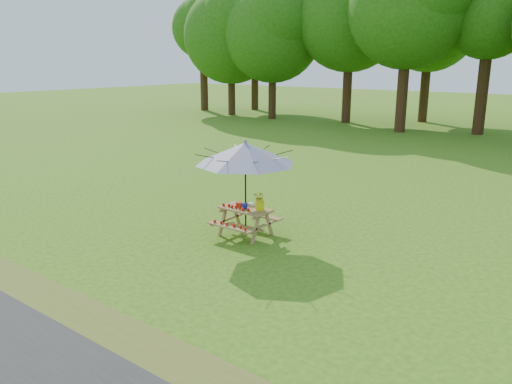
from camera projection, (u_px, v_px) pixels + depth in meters
The scene contains 7 objects.
ground at pixel (289, 294), 8.72m from camera, with size 120.00×120.00×0.00m, color #396C14.
drygrass_strip at pixel (171, 371), 6.57m from camera, with size 120.00×1.20×0.01m, color olive.
picnic_table at pixel (246, 222), 11.56m from camera, with size 1.20×1.32×0.67m.
patio_umbrella at pixel (245, 153), 11.15m from camera, with size 2.54×2.54×2.26m.
produce_bins at pixel (244, 205), 11.52m from camera, with size 0.33×0.38×0.13m.
tomatoes_row at pixel (236, 207), 11.41m from camera, with size 0.77×0.13×0.07m, color red, non-canonical shape.
flower_bucket at pixel (260, 200), 11.27m from camera, with size 0.29×0.25×0.45m.
Camera 1 is at (4.37, -6.69, 3.96)m, focal length 35.00 mm.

